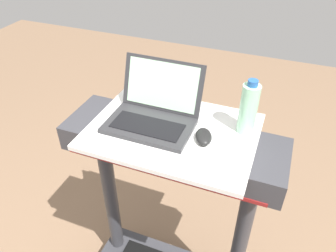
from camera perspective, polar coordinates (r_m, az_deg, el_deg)
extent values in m
cylinder|color=#38383D|center=(1.76, -10.00, -12.04)|extent=(0.07, 0.07, 0.81)
cylinder|color=#38383D|center=(1.61, 12.64, -18.57)|extent=(0.07, 0.07, 0.81)
cube|color=#38383D|center=(1.32, 0.79, -3.15)|extent=(0.90, 0.28, 0.11)
cube|color=#0C3F19|center=(1.22, -1.60, -7.14)|extent=(0.24, 0.01, 0.06)
cube|color=maroon|center=(1.26, -1.55, -8.59)|extent=(0.81, 0.00, 0.02)
cube|color=white|center=(1.28, 0.82, -0.91)|extent=(0.65, 0.47, 0.02)
cube|color=#2D2D30|center=(1.28, -3.31, 0.07)|extent=(0.34, 0.21, 0.02)
cube|color=black|center=(1.26, -3.62, 0.05)|extent=(0.28, 0.12, 0.00)
cube|color=#2D2D30|center=(1.33, -0.98, 7.20)|extent=(0.34, 0.08, 0.20)
cube|color=#B2E0B7|center=(1.33, -1.06, 7.17)|extent=(0.30, 0.06, 0.18)
ellipsoid|color=black|center=(1.22, 6.25, -1.82)|extent=(0.09, 0.11, 0.03)
cylinder|color=#9EDBB2|center=(1.25, 13.86, 2.85)|extent=(0.07, 0.07, 0.20)
cylinder|color=#2659A5|center=(1.19, 14.62, 7.28)|extent=(0.04, 0.04, 0.02)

